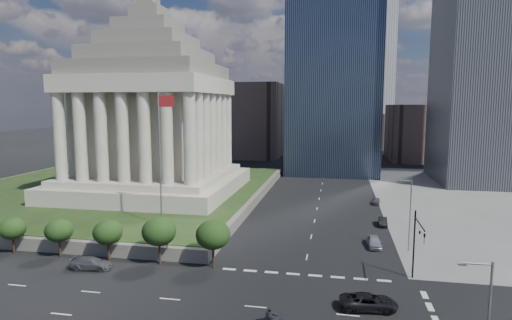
% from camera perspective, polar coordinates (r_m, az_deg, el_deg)
% --- Properties ---
extents(ground, '(500.00, 500.00, 0.00)m').
position_cam_1_polar(ground, '(135.94, 9.25, -1.16)').
color(ground, black).
rests_on(ground, ground).
extents(plaza_terrace, '(66.00, 70.00, 1.80)m').
position_cam_1_polar(plaza_terrace, '(99.28, -18.73, -4.07)').
color(plaza_terrace, '#615C53').
rests_on(plaza_terrace, ground).
extents(plaza_lawn, '(64.00, 68.00, 0.10)m').
position_cam_1_polar(plaza_lawn, '(99.10, -18.75, -3.53)').
color(plaza_lawn, '#203314').
rests_on(plaza_lawn, plaza_terrace).
extents(war_memorial, '(34.00, 34.00, 39.00)m').
position_cam_1_polar(war_memorial, '(90.64, -13.78, 8.10)').
color(war_memorial, '#A09886').
rests_on(war_memorial, plaza_lawn).
extents(flagpole, '(2.52, 0.24, 20.00)m').
position_cam_1_polar(flagpole, '(64.11, -12.58, 1.11)').
color(flagpole, slate).
rests_on(flagpole, plaza_lawn).
extents(tree_row, '(53.00, 4.00, 6.00)m').
position_cam_1_polar(tree_row, '(64.53, -27.32, -8.66)').
color(tree_row, black).
rests_on(tree_row, ground).
extents(midrise_glass, '(26.00, 26.00, 60.00)m').
position_cam_1_polar(midrise_glass, '(129.84, 10.36, 11.70)').
color(midrise_glass, black).
rests_on(midrise_glass, ground).
extents(building_filler_ne, '(20.00, 30.00, 20.00)m').
position_cam_1_polar(building_filler_ne, '(167.15, 20.69, 3.48)').
color(building_filler_ne, brown).
rests_on(building_filler_ne, ground).
extents(building_filler_nw, '(24.00, 30.00, 28.00)m').
position_cam_1_polar(building_filler_nw, '(167.94, -0.66, 5.34)').
color(building_filler_nw, brown).
rests_on(building_filler_nw, ground).
extents(traffic_signal_ne, '(0.30, 5.74, 8.00)m').
position_cam_1_polar(traffic_signal_ne, '(51.08, 20.70, -9.79)').
color(traffic_signal_ne, black).
rests_on(traffic_signal_ne, ground).
extents(street_lamp_north, '(2.13, 0.22, 10.00)m').
position_cam_1_polar(street_lamp_north, '(61.87, 19.72, -6.38)').
color(street_lamp_north, slate).
rests_on(street_lamp_north, ground).
extents(pickup_truck, '(5.88, 3.30, 1.55)m').
position_cam_1_polar(pickup_truck, '(45.35, 14.79, -17.83)').
color(pickup_truck, black).
rests_on(pickup_truck, ground).
extents(suv_grey, '(5.21, 2.54, 1.46)m').
position_cam_1_polar(suv_grey, '(57.21, -21.11, -12.73)').
color(suv_grey, '#4E4F54').
rests_on(suv_grey, ground).
extents(parked_sedan_near, '(4.63, 2.02, 1.55)m').
position_cam_1_polar(parked_sedan_near, '(63.52, 15.47, -10.43)').
color(parked_sedan_near, '#92959A').
rests_on(parked_sedan_near, ground).
extents(parked_sedan_mid, '(1.55, 3.99, 1.29)m').
position_cam_1_polar(parked_sedan_mid, '(74.70, 16.54, -7.89)').
color(parked_sedan_mid, black).
rests_on(parked_sedan_mid, ground).
extents(parked_sedan_far, '(1.87, 3.74, 1.22)m').
position_cam_1_polar(parked_sedan_far, '(90.05, 15.71, -5.29)').
color(parked_sedan_far, '#515358').
rests_on(parked_sedan_far, ground).
extents(motorcycle_trail, '(2.99, 1.70, 2.16)m').
position_cam_1_polar(motorcycle_trail, '(40.22, 1.66, -20.53)').
color(motorcycle_trail, black).
rests_on(motorcycle_trail, ground).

